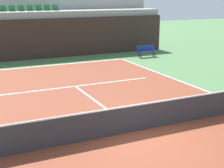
{
  "coord_description": "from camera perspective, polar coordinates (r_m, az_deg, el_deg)",
  "views": [
    {
      "loc": [
        -5.38,
        -9.42,
        4.6
      ],
      "look_at": [
        -0.0,
        2.0,
        1.2
      ],
      "focal_mm": 54.31,
      "sensor_mm": 36.0,
      "label": 1
    }
  ],
  "objects": [
    {
      "name": "ground_plane",
      "position": [
        11.78,
        4.2,
        -7.95
      ],
      "size": [
        80.0,
        80.0,
        0.0
      ],
      "primitive_type": "plane",
      "color": "#477042"
    },
    {
      "name": "court_surface",
      "position": [
        11.78,
        4.2,
        -7.92
      ],
      "size": [
        11.0,
        24.0,
        0.01
      ],
      "primitive_type": "cube",
      "color": "brown",
      "rests_on": "ground_plane"
    },
    {
      "name": "baseline_far",
      "position": [
        22.51,
        -10.86,
        3.04
      ],
      "size": [
        11.0,
        0.1,
        0.0
      ],
      "primitive_type": "cube",
      "color": "white",
      "rests_on": "court_surface"
    },
    {
      "name": "service_line_far",
      "position": [
        17.33,
        -6.2,
        -0.37
      ],
      "size": [
        8.26,
        0.1,
        0.0
      ],
      "primitive_type": "cube",
      "color": "white",
      "rests_on": "court_surface"
    },
    {
      "name": "centre_service_line",
      "position": [
        14.46,
        -2.02,
        -3.43
      ],
      "size": [
        0.1,
        6.4,
        0.0
      ],
      "primitive_type": "cube",
      "color": "white",
      "rests_on": "court_surface"
    },
    {
      "name": "back_wall",
      "position": [
        24.9,
        -12.63,
        7.37
      ],
      "size": [
        20.55,
        0.3,
        2.84
      ],
      "primitive_type": "cube",
      "color": "#33231E",
      "rests_on": "ground_plane"
    },
    {
      "name": "stands_tier_lower",
      "position": [
        26.18,
        -13.33,
        8.22
      ],
      "size": [
        20.55,
        2.4,
        3.32
      ],
      "primitive_type": "cube",
      "color": "#9E9E99",
      "rests_on": "ground_plane"
    },
    {
      "name": "stands_tier_upper",
      "position": [
        28.47,
        -14.44,
        9.76
      ],
      "size": [
        20.55,
        2.4,
        4.39
      ],
      "primitive_type": "cube",
      "color": "#9E9E99",
      "rests_on": "ground_plane"
    },
    {
      "name": "seating_row_lower",
      "position": [
        26.14,
        -13.61,
        12.13
      ],
      "size": [
        4.3,
        0.44,
        0.44
      ],
      "color": "#1E6633",
      "rests_on": "stands_tier_lower"
    },
    {
      "name": "tennis_net",
      "position": [
        11.59,
        4.24,
        -5.63
      ],
      "size": [
        11.08,
        0.08,
        1.07
      ],
      "color": "black",
      "rests_on": "court_surface"
    },
    {
      "name": "player_bench",
      "position": [
        25.3,
        5.84,
        5.68
      ],
      "size": [
        1.5,
        0.4,
        0.85
      ],
      "color": "navy",
      "rests_on": "ground_plane"
    }
  ]
}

